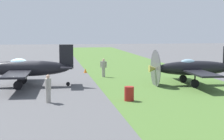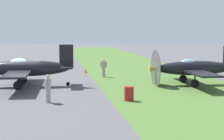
# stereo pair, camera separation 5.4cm
# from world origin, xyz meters

# --- Properties ---
(ground_plane) EXTENTS (160.00, 160.00, 0.00)m
(ground_plane) POSITION_xyz_m (0.00, 0.00, 0.00)
(ground_plane) COLOR #515154
(grass_verge) EXTENTS (120.00, 11.00, 0.01)m
(grass_verge) POSITION_xyz_m (0.00, -11.26, 0.00)
(grass_verge) COLOR #476B2D
(grass_verge) RESTS_ON ground
(airplane_lead) EXTENTS (9.60, 7.61, 3.43)m
(airplane_lead) POSITION_xyz_m (-0.23, -0.08, 1.43)
(airplane_lead) COLOR black
(airplane_lead) RESTS_ON ground
(airplane_wingman) EXTENTS (9.05, 7.19, 3.24)m
(airplane_wingman) POSITION_xyz_m (-1.45, -13.36, 1.36)
(airplane_wingman) COLOR black
(airplane_wingman) RESTS_ON ground
(ground_crew_chief) EXTENTS (0.60, 0.38, 1.73)m
(ground_crew_chief) POSITION_xyz_m (-6.86, -1.94, 0.91)
(ground_crew_chief) COLOR #9E998E
(ground_crew_chief) RESTS_ON ground
(ground_crew_mechanic) EXTENTS (0.38, 0.59, 1.73)m
(ground_crew_mechanic) POSITION_xyz_m (4.50, -6.95, 0.91)
(ground_crew_mechanic) COLOR #9E998E
(ground_crew_mechanic) RESTS_ON ground
(fuel_drum) EXTENTS (0.60, 0.60, 0.90)m
(fuel_drum) POSITION_xyz_m (-7.09, -6.94, 0.45)
(fuel_drum) COLOR maroon
(fuel_drum) RESTS_ON ground
(runway_marker_cone) EXTENTS (0.36, 0.36, 0.44)m
(runway_marker_cone) POSITION_xyz_m (8.07, -5.56, 0.22)
(runway_marker_cone) COLOR orange
(runway_marker_cone) RESTS_ON ground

